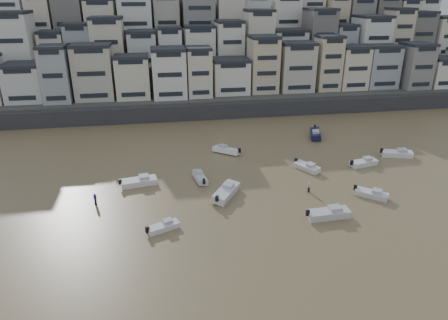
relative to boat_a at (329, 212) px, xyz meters
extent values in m
cube|color=#38383A|center=(-4.22, 47.15, 0.91)|extent=(140.00, 3.00, 3.50)
cube|color=#4C4C47|center=(0.78, 54.15, 1.16)|extent=(140.00, 14.00, 4.00)
cube|color=#4C4C47|center=(0.78, 66.15, 4.16)|extent=(140.00, 14.00, 10.00)
cube|color=#4C4C47|center=(0.78, 78.15, 8.16)|extent=(140.00, 14.00, 18.00)
cube|color=#4C4C47|center=(0.78, 90.15, 12.16)|extent=(140.00, 16.00, 26.00)
cube|color=#4C4C47|center=(0.78, 104.15, 15.16)|extent=(140.00, 18.00, 32.00)
camera|label=1|loc=(-21.06, -42.27, 26.32)|focal=32.00mm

